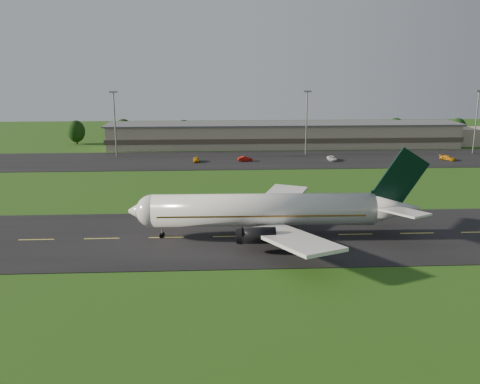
{
  "coord_description": "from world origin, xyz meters",
  "views": [
    {
      "loc": [
        -24.88,
        -87.83,
        30.01
      ],
      "look_at": [
        -19.86,
        8.0,
        6.0
      ],
      "focal_mm": 40.0,
      "sensor_mm": 36.0,
      "label": 1
    }
  ],
  "objects_px": {
    "terminal": "(302,135)",
    "service_vehicle_b": "(245,159)",
    "light_mast_west": "(115,116)",
    "light_mast_centre": "(307,115)",
    "service_vehicle_c": "(332,158)",
    "service_vehicle_d": "(448,158)",
    "light_mast_east": "(477,114)",
    "airliner": "(268,211)",
    "service_vehicle_a": "(196,159)"
  },
  "relations": [
    {
      "from": "airliner",
      "to": "service_vehicle_b",
      "type": "xyz_separation_m",
      "value": [
        0.3,
        69.56,
        -3.84
      ]
    },
    {
      "from": "light_mast_centre",
      "to": "service_vehicle_d",
      "type": "distance_m",
      "value": 44.7
    },
    {
      "from": "light_mast_east",
      "to": "service_vehicle_a",
      "type": "relative_size",
      "value": 4.72
    },
    {
      "from": "terminal",
      "to": "service_vehicle_d",
      "type": "relative_size",
      "value": 29.27
    },
    {
      "from": "service_vehicle_d",
      "to": "light_mast_west",
      "type": "bearing_deg",
      "value": 132.6
    },
    {
      "from": "service_vehicle_a",
      "to": "service_vehicle_c",
      "type": "distance_m",
      "value": 40.92
    },
    {
      "from": "service_vehicle_c",
      "to": "service_vehicle_d",
      "type": "relative_size",
      "value": 0.97
    },
    {
      "from": "airliner",
      "to": "terminal",
      "type": "xyz_separation_m",
      "value": [
        21.78,
        96.2,
        -0.67
      ]
    },
    {
      "from": "light_mast_east",
      "to": "service_vehicle_a",
      "type": "distance_m",
      "value": 91.17
    },
    {
      "from": "light_mast_east",
      "to": "service_vehicle_c",
      "type": "height_order",
      "value": "light_mast_east"
    },
    {
      "from": "light_mast_west",
      "to": "service_vehicle_a",
      "type": "bearing_deg",
      "value": -22.9
    },
    {
      "from": "terminal",
      "to": "light_mast_east",
      "type": "relative_size",
      "value": 7.13
    },
    {
      "from": "service_vehicle_c",
      "to": "terminal",
      "type": "bearing_deg",
      "value": 99.46
    },
    {
      "from": "terminal",
      "to": "service_vehicle_a",
      "type": "xyz_separation_m",
      "value": [
        -36.16,
        -26.85,
        -3.16
      ]
    },
    {
      "from": "airliner",
      "to": "light_mast_east",
      "type": "bearing_deg",
      "value": 47.75
    },
    {
      "from": "service_vehicle_b",
      "to": "service_vehicle_c",
      "type": "relative_size",
      "value": 0.91
    },
    {
      "from": "terminal",
      "to": "service_vehicle_d",
      "type": "xyz_separation_m",
      "value": [
        39.99,
        -28.15,
        -3.17
      ]
    },
    {
      "from": "light_mast_centre",
      "to": "service_vehicle_a",
      "type": "height_order",
      "value": "light_mast_centre"
    },
    {
      "from": "airliner",
      "to": "light_mast_east",
      "type": "distance_m",
      "value": 110.23
    },
    {
      "from": "service_vehicle_b",
      "to": "terminal",
      "type": "bearing_deg",
      "value": -44.84
    },
    {
      "from": "light_mast_centre",
      "to": "service_vehicle_a",
      "type": "bearing_deg",
      "value": -162.94
    },
    {
      "from": "light_mast_west",
      "to": "light_mast_east",
      "type": "xyz_separation_m",
      "value": [
        115.0,
        0.0,
        0.0
      ]
    },
    {
      "from": "airliner",
      "to": "light_mast_west",
      "type": "relative_size",
      "value": 2.52
    },
    {
      "from": "light_mast_west",
      "to": "service_vehicle_d",
      "type": "bearing_deg",
      "value": -6.73
    },
    {
      "from": "light_mast_west",
      "to": "service_vehicle_c",
      "type": "height_order",
      "value": "light_mast_west"
    },
    {
      "from": "light_mast_east",
      "to": "service_vehicle_c",
      "type": "relative_size",
      "value": 4.23
    },
    {
      "from": "terminal",
      "to": "service_vehicle_c",
      "type": "xyz_separation_m",
      "value": [
        4.76,
        -26.84,
        -3.22
      ]
    },
    {
      "from": "light_mast_centre",
      "to": "service_vehicle_d",
      "type": "xyz_separation_m",
      "value": [
        41.39,
        -11.97,
        -11.92
      ]
    },
    {
      "from": "terminal",
      "to": "service_vehicle_d",
      "type": "distance_m",
      "value": 49.01
    },
    {
      "from": "light_mast_west",
      "to": "light_mast_centre",
      "type": "height_order",
      "value": "same"
    },
    {
      "from": "terminal",
      "to": "light_mast_west",
      "type": "relative_size",
      "value": 7.13
    },
    {
      "from": "light_mast_west",
      "to": "service_vehicle_c",
      "type": "distance_m",
      "value": 68.07
    },
    {
      "from": "airliner",
      "to": "service_vehicle_a",
      "type": "relative_size",
      "value": 11.89
    },
    {
      "from": "airliner",
      "to": "terminal",
      "type": "height_order",
      "value": "airliner"
    },
    {
      "from": "light_mast_west",
      "to": "service_vehicle_a",
      "type": "xyz_separation_m",
      "value": [
        25.24,
        -10.66,
        -11.9
      ]
    },
    {
      "from": "light_mast_west",
      "to": "light_mast_east",
      "type": "bearing_deg",
      "value": 0.0
    },
    {
      "from": "light_mast_centre",
      "to": "service_vehicle_b",
      "type": "height_order",
      "value": "light_mast_centre"
    },
    {
      "from": "light_mast_centre",
      "to": "service_vehicle_c",
      "type": "relative_size",
      "value": 4.23
    },
    {
      "from": "airliner",
      "to": "light_mast_east",
      "type": "height_order",
      "value": "light_mast_east"
    },
    {
      "from": "terminal",
      "to": "service_vehicle_b",
      "type": "relative_size",
      "value": 33.14
    },
    {
      "from": "airliner",
      "to": "service_vehicle_c",
      "type": "relative_size",
      "value": 10.66
    },
    {
      "from": "light_mast_west",
      "to": "service_vehicle_b",
      "type": "xyz_separation_m",
      "value": [
        39.92,
        -10.46,
        -11.92
      ]
    },
    {
      "from": "airliner",
      "to": "service_vehicle_a",
      "type": "distance_m",
      "value": 70.93
    },
    {
      "from": "terminal",
      "to": "service_vehicle_c",
      "type": "height_order",
      "value": "terminal"
    },
    {
      "from": "service_vehicle_c",
      "to": "light_mast_west",
      "type": "bearing_deg",
      "value": 170.25
    },
    {
      "from": "light_mast_west",
      "to": "light_mast_centre",
      "type": "xyz_separation_m",
      "value": [
        60.0,
        0.0,
        0.0
      ]
    },
    {
      "from": "service_vehicle_d",
      "to": "airliner",
      "type": "bearing_deg",
      "value": -172.9
    },
    {
      "from": "airliner",
      "to": "light_mast_west",
      "type": "xyz_separation_m",
      "value": [
        -39.62,
        80.02,
        8.08
      ]
    },
    {
      "from": "light_mast_east",
      "to": "light_mast_west",
      "type": "bearing_deg",
      "value": 180.0
    },
    {
      "from": "airliner",
      "to": "service_vehicle_d",
      "type": "distance_m",
      "value": 91.98
    }
  ]
}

